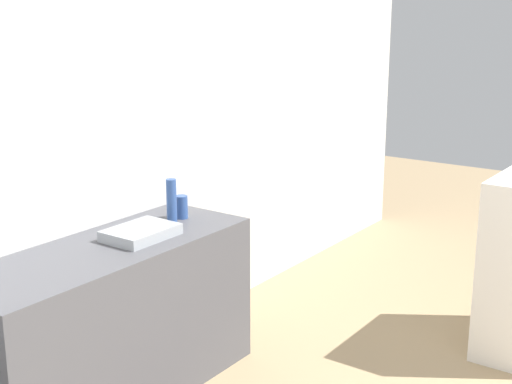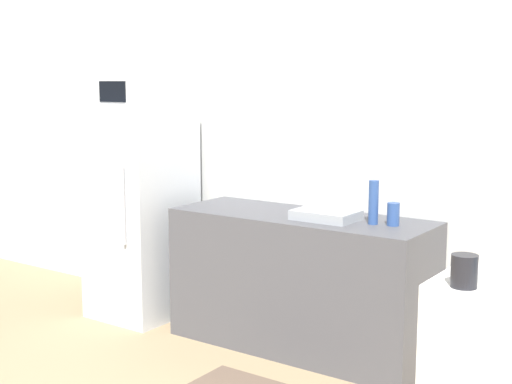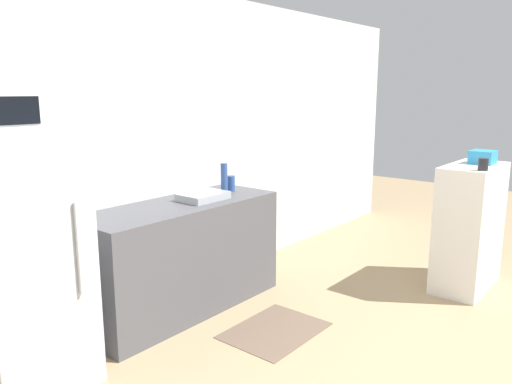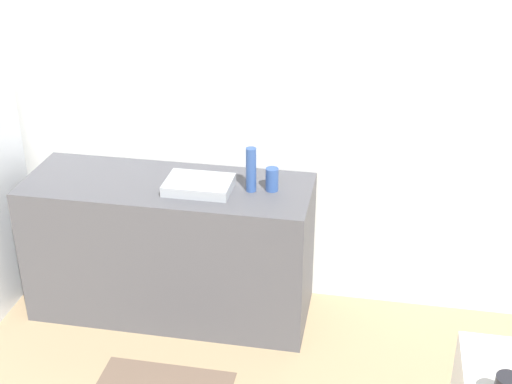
# 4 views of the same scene
# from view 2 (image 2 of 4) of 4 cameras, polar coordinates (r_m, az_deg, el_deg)

# --- Properties ---
(wall_back) EXTENTS (8.00, 0.06, 2.60)m
(wall_back) POSITION_cam_2_polar(r_m,az_deg,el_deg) (4.81, 5.99, 3.62)
(wall_back) COLOR silver
(wall_back) RESTS_ON ground_plane
(refrigerator) EXTENTS (0.61, 0.67, 1.54)m
(refrigerator) POSITION_cam_2_polar(r_m,az_deg,el_deg) (5.34, -9.19, -1.66)
(refrigerator) COLOR silver
(refrigerator) RESTS_ON ground_plane
(microwave) EXTENTS (0.47, 0.41, 0.24)m
(microwave) POSITION_cam_2_polar(r_m,az_deg,el_deg) (5.25, -9.44, 7.95)
(microwave) COLOR white
(microwave) RESTS_ON refrigerator
(counter) EXTENTS (1.72, 0.62, 0.89)m
(counter) POSITION_cam_2_polar(r_m,az_deg,el_deg) (4.69, 3.54, -7.18)
(counter) COLOR #4C4C51
(counter) RESTS_ON ground_plane
(sink_basin) EXTENTS (0.38, 0.27, 0.06)m
(sink_basin) POSITION_cam_2_polar(r_m,az_deg,el_deg) (4.44, 5.61, -1.84)
(sink_basin) COLOR #9EA3A8
(sink_basin) RESTS_ON counter
(bottle_tall) EXTENTS (0.06, 0.06, 0.27)m
(bottle_tall) POSITION_cam_2_polar(r_m,az_deg,el_deg) (4.32, 9.38, -0.82)
(bottle_tall) COLOR #2D4C8C
(bottle_tall) RESTS_ON counter
(bottle_short) EXTENTS (0.07, 0.07, 0.14)m
(bottle_short) POSITION_cam_2_polar(r_m,az_deg,el_deg) (4.31, 10.92, -1.76)
(bottle_short) COLOR #2D4C8C
(bottle_short) RESTS_ON counter
(jar) EXTENTS (0.08, 0.08, 0.10)m
(jar) POSITION_cam_2_polar(r_m,az_deg,el_deg) (2.23, 16.32, -6.09)
(jar) COLOR #232328
(jar) RESTS_ON shelf_cabinet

